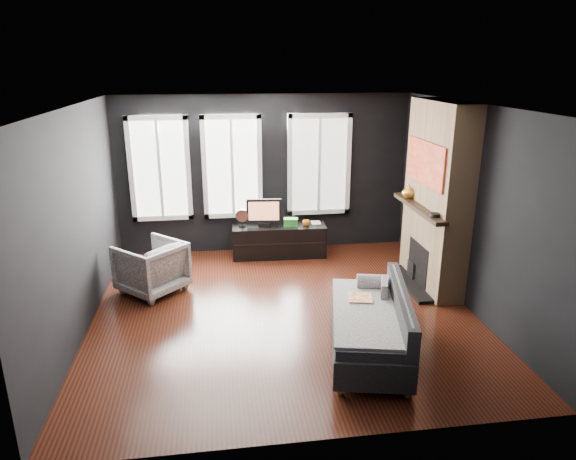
{
  "coord_description": "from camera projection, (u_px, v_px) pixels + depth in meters",
  "views": [
    {
      "loc": [
        -0.81,
        -6.16,
        3.18
      ],
      "look_at": [
        0.1,
        0.3,
        1.05
      ],
      "focal_mm": 32.0,
      "sensor_mm": 36.0,
      "label": 1
    }
  ],
  "objects": [
    {
      "name": "floor",
      "position": [
        284.0,
        311.0,
        6.9
      ],
      "size": [
        5.0,
        5.0,
        0.0
      ],
      "primitive_type": "plane",
      "color": "black",
      "rests_on": "ground"
    },
    {
      "name": "ceiling",
      "position": [
        283.0,
        106.0,
        6.06
      ],
      "size": [
        5.0,
        5.0,
        0.0
      ],
      "primitive_type": "plane",
      "color": "white",
      "rests_on": "ground"
    },
    {
      "name": "wall_back",
      "position": [
        264.0,
        174.0,
        8.83
      ],
      "size": [
        5.0,
        0.02,
        2.7
      ],
      "primitive_type": "cube",
      "color": "black",
      "rests_on": "ground"
    },
    {
      "name": "wall_left",
      "position": [
        77.0,
        223.0,
        6.15
      ],
      "size": [
        0.02,
        5.0,
        2.7
      ],
      "primitive_type": "cube",
      "color": "black",
      "rests_on": "ground"
    },
    {
      "name": "wall_right",
      "position": [
        470.0,
        208.0,
        6.81
      ],
      "size": [
        0.02,
        5.0,
        2.7
      ],
      "primitive_type": "cube",
      "color": "black",
      "rests_on": "ground"
    },
    {
      "name": "windows",
      "position": [
        236.0,
        114.0,
        8.41
      ],
      "size": [
        4.0,
        0.16,
        1.76
      ],
      "primitive_type": null,
      "color": "white",
      "rests_on": "wall_back"
    },
    {
      "name": "fireplace",
      "position": [
        437.0,
        197.0,
        7.35
      ],
      "size": [
        0.7,
        1.62,
        2.7
      ],
      "primitive_type": null,
      "color": "#93724C",
      "rests_on": "floor"
    },
    {
      "name": "sofa",
      "position": [
        369.0,
        322.0,
        5.81
      ],
      "size": [
        1.28,
        1.97,
        0.78
      ],
      "primitive_type": null,
      "rotation": [
        0.0,
        0.0,
        -0.22
      ],
      "color": "black",
      "rests_on": "floor"
    },
    {
      "name": "stripe_pillow",
      "position": [
        384.0,
        293.0,
        6.13
      ],
      "size": [
        0.17,
        0.32,
        0.31
      ],
      "primitive_type": "cube",
      "rotation": [
        0.0,
        0.0,
        -0.32
      ],
      "color": "gray",
      "rests_on": "sofa"
    },
    {
      "name": "armchair",
      "position": [
        151.0,
        265.0,
        7.38
      ],
      "size": [
        1.1,
        1.1,
        0.83
      ],
      "primitive_type": "imported",
      "rotation": [
        0.0,
        0.0,
        -2.34
      ],
      "color": "silver",
      "rests_on": "floor"
    },
    {
      "name": "media_console",
      "position": [
        279.0,
        241.0,
        8.82
      ],
      "size": [
        1.6,
        0.56,
        0.54
      ],
      "primitive_type": null,
      "rotation": [
        0.0,
        0.0,
        -0.04
      ],
      "color": "black",
      "rests_on": "floor"
    },
    {
      "name": "monitor",
      "position": [
        264.0,
        211.0,
        8.64
      ],
      "size": [
        0.6,
        0.19,
        0.53
      ],
      "primitive_type": null,
      "rotation": [
        0.0,
        0.0,
        -0.1
      ],
      "color": "black",
      "rests_on": "media_console"
    },
    {
      "name": "desk_fan",
      "position": [
        242.0,
        218.0,
        8.64
      ],
      "size": [
        0.25,
        0.25,
        0.31
      ],
      "primitive_type": null,
      "rotation": [
        0.0,
        0.0,
        -0.16
      ],
      "color": "#999999",
      "rests_on": "media_console"
    },
    {
      "name": "mug",
      "position": [
        306.0,
        222.0,
        8.71
      ],
      "size": [
        0.13,
        0.11,
        0.12
      ],
      "primitive_type": "imported",
      "rotation": [
        0.0,
        0.0,
        -0.07
      ],
      "color": "orange",
      "rests_on": "media_console"
    },
    {
      "name": "book",
      "position": [
        311.0,
        217.0,
        8.81
      ],
      "size": [
        0.16,
        0.02,
        0.21
      ],
      "primitive_type": "imported",
      "rotation": [
        0.0,
        0.0,
        -0.04
      ],
      "color": "tan",
      "rests_on": "media_console"
    },
    {
      "name": "storage_box",
      "position": [
        291.0,
        222.0,
        8.7
      ],
      "size": [
        0.26,
        0.19,
        0.13
      ],
      "primitive_type": "cube",
      "rotation": [
        0.0,
        0.0,
        -0.15
      ],
      "color": "#2D7E2D",
      "rests_on": "media_console"
    },
    {
      "name": "mantel_vase",
      "position": [
        409.0,
        192.0,
        7.75
      ],
      "size": [
        0.27,
        0.28,
        0.2
      ],
      "primitive_type": "imported",
      "rotation": [
        0.0,
        0.0,
        -0.43
      ],
      "color": "gold",
      "rests_on": "fireplace"
    },
    {
      "name": "mantel_clock",
      "position": [
        435.0,
        215.0,
        6.83
      ],
      "size": [
        0.14,
        0.14,
        0.04
      ],
      "primitive_type": "cylinder",
      "rotation": [
        0.0,
        0.0,
        -0.03
      ],
      "color": "black",
      "rests_on": "fireplace"
    }
  ]
}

